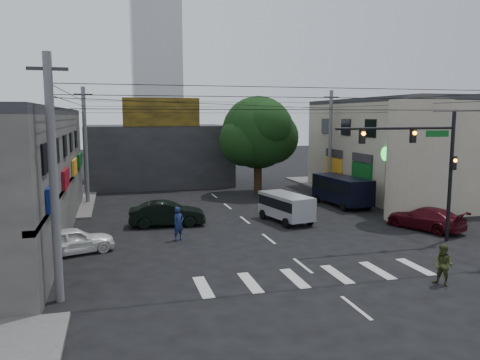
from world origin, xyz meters
name	(u,v)px	position (x,y,z in m)	size (l,w,h in m)	color
ground	(281,248)	(0.00, 0.00, 0.00)	(160.00, 160.00, 0.00)	black
sidewalk_far_right	(389,185)	(18.00, 18.00, 0.07)	(16.00, 16.00, 0.15)	#514F4C
building_right	(423,150)	(18.00, 13.00, 4.00)	(14.00, 18.00, 8.00)	gray
corner_column	(418,161)	(11.00, 4.00, 4.00)	(4.00, 4.00, 8.00)	gray
building_far	(158,155)	(-4.00, 26.00, 3.00)	(14.00, 10.00, 6.00)	#232326
billboard	(162,112)	(-4.00, 21.10, 7.30)	(7.00, 0.30, 2.60)	olive
tower_distant	(156,36)	(0.00, 70.00, 22.00)	(9.00, 9.00, 44.00)	silver
street_tree	(258,133)	(4.00, 17.00, 5.47)	(6.40, 6.40, 8.70)	black
traffic_gantry	(425,156)	(7.82, -1.00, 4.83)	(7.10, 0.35, 7.20)	black
utility_pole_near_left	(54,181)	(-10.50, -4.50, 4.60)	(0.32, 0.32, 9.20)	#59595B
utility_pole_far_left	(85,146)	(-10.50, 16.00, 4.60)	(0.32, 0.32, 9.20)	#59595B
utility_pole_far_right	(330,142)	(10.50, 16.00, 4.60)	(0.32, 0.32, 9.20)	#59595B
dark_sedan	(167,214)	(-5.21, 6.74, 0.78)	(4.86, 2.03, 1.56)	black
white_compact	(73,241)	(-10.50, 1.81, 0.69)	(4.35, 2.77, 1.38)	white
maroon_sedan	(425,218)	(10.01, 1.62, 0.70)	(3.64, 5.19, 1.40)	#410912
silver_minivan	(286,208)	(2.45, 5.78, 0.92)	(2.63, 4.57, 1.85)	#AEAFB6
navy_van	(342,191)	(8.68, 9.98, 1.13)	(2.60, 5.82, 2.26)	black
traffic_officer	(179,224)	(-4.99, 3.00, 0.96)	(0.84, 0.77, 1.92)	#16234F
pedestrian_olive	(443,265)	(4.58, -6.86, 0.87)	(0.96, 1.05, 1.73)	#39421E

